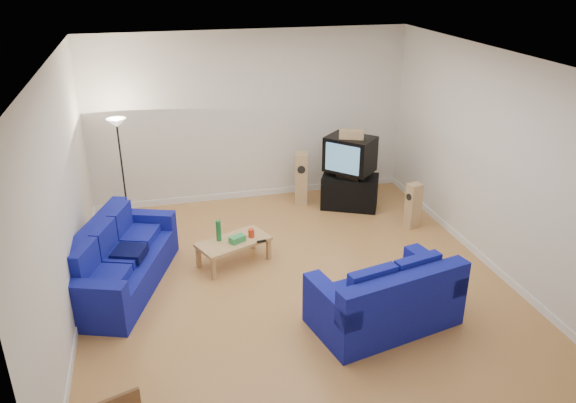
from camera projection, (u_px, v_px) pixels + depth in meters
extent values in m
cube|color=#9B622F|center=(295.00, 280.00, 8.26)|extent=(6.00, 6.50, 0.01)
cube|color=white|center=(296.00, 60.00, 6.96)|extent=(6.00, 6.50, 0.01)
cube|color=silver|center=(251.00, 118.00, 10.49)|extent=(6.00, 0.01, 3.20)
cube|color=silver|center=(394.00, 317.00, 4.73)|extent=(6.00, 0.01, 3.20)
cube|color=silver|center=(61.00, 201.00, 6.94)|extent=(0.01, 6.50, 3.20)
cube|color=silver|center=(491.00, 161.00, 8.28)|extent=(0.01, 6.50, 3.20)
cube|color=white|center=(253.00, 193.00, 11.11)|extent=(6.00, 0.02, 0.12)
cube|color=white|center=(81.00, 306.00, 7.56)|extent=(0.02, 6.50, 0.12)
cube|color=white|center=(476.00, 253.00, 8.90)|extent=(0.02, 6.50, 0.12)
cube|color=navy|center=(121.00, 273.00, 8.03)|extent=(1.73, 2.52, 0.44)
cube|color=navy|center=(91.00, 244.00, 7.88)|extent=(1.01, 2.26, 0.45)
cube|color=navy|center=(143.00, 219.00, 8.84)|extent=(1.02, 0.56, 0.25)
cube|color=navy|center=(87.00, 292.00, 6.94)|extent=(1.02, 0.56, 0.25)
cube|color=#050832|center=(129.00, 253.00, 7.88)|extent=(0.54, 0.54, 0.13)
cube|color=navy|center=(383.00, 307.00, 7.24)|extent=(2.00, 1.39, 0.45)
cube|color=navy|center=(405.00, 292.00, 6.73)|extent=(1.83, 0.62, 0.46)
cube|color=navy|center=(331.00, 300.00, 6.77)|extent=(0.45, 1.04, 0.26)
cube|color=navy|center=(434.00, 269.00, 7.42)|extent=(0.45, 1.04, 0.26)
cube|color=#050832|center=(377.00, 279.00, 7.23)|extent=(0.51, 0.51, 0.13)
cube|color=tan|center=(234.00, 242.00, 8.57)|extent=(1.22, 0.93, 0.05)
cube|color=tan|center=(213.00, 269.00, 8.21)|extent=(0.08, 0.08, 0.35)
cube|color=tan|center=(199.00, 257.00, 8.54)|extent=(0.08, 0.08, 0.35)
cube|color=tan|center=(269.00, 249.00, 8.76)|extent=(0.08, 0.08, 0.35)
cube|color=tan|center=(253.00, 239.00, 9.09)|extent=(0.08, 0.08, 0.35)
cylinder|color=#197233|center=(219.00, 231.00, 8.50)|extent=(0.08, 0.08, 0.33)
cube|color=green|center=(237.00, 239.00, 8.50)|extent=(0.27, 0.23, 0.10)
cylinder|color=red|center=(251.00, 233.00, 8.64)|extent=(0.12, 0.12, 0.13)
cube|color=black|center=(262.00, 241.00, 8.52)|extent=(0.16, 0.07, 0.02)
cube|color=black|center=(350.00, 192.00, 10.54)|extent=(1.17, 0.96, 0.63)
cube|color=black|center=(350.00, 175.00, 10.33)|extent=(0.54, 0.53, 0.10)
cube|color=black|center=(350.00, 154.00, 10.27)|extent=(1.02, 1.03, 0.65)
cube|color=teal|center=(342.00, 159.00, 10.02)|extent=(0.48, 0.50, 0.52)
cube|color=tan|center=(352.00, 134.00, 10.03)|extent=(0.47, 0.34, 0.15)
cube|color=tan|center=(301.00, 179.00, 10.64)|extent=(0.30, 0.34, 1.00)
cylinder|color=black|center=(301.00, 170.00, 10.40)|extent=(0.15, 0.06, 0.15)
cube|color=tan|center=(413.00, 206.00, 9.72)|extent=(0.28, 0.25, 0.81)
cylinder|color=black|center=(409.00, 197.00, 9.59)|extent=(0.05, 0.12, 0.12)
cylinder|color=black|center=(129.00, 222.00, 10.04)|extent=(0.25, 0.25, 0.03)
cylinder|color=black|center=(123.00, 174.00, 9.67)|extent=(0.03, 0.03, 1.79)
cone|color=white|center=(116.00, 123.00, 9.30)|extent=(0.33, 0.33, 0.14)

